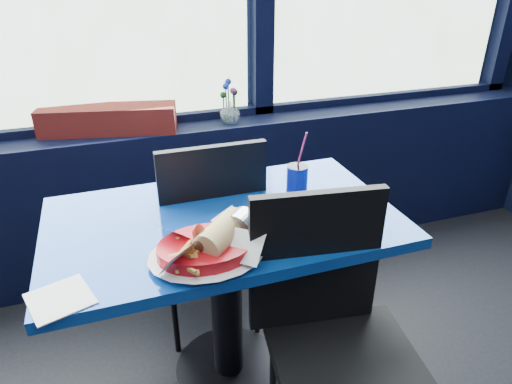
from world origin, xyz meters
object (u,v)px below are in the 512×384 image
object	(u,v)px
chair_near_front	(334,327)
ketchup_bottle	(183,178)
planter_box	(108,119)
food_basket	(209,246)
soda_cup	(297,181)
chair_near_back	(208,226)
flower_vase	(230,109)
near_table	(225,260)

from	to	relation	value
chair_near_front	ketchup_bottle	distance (m)	0.74
planter_box	food_basket	world-z (taller)	planter_box
planter_box	soda_cup	bearing A→B (deg)	-40.69
food_basket	chair_near_back	bearing A→B (deg)	58.70
flower_vase	food_basket	xyz separation A→B (m)	(-0.37, -1.06, -0.08)
chair_near_front	chair_near_back	distance (m)	0.74
near_table	soda_cup	size ratio (longest dim) A/B	4.53
near_table	food_basket	size ratio (longest dim) A/B	3.21
chair_near_back	chair_near_front	bearing A→B (deg)	108.16
chair_near_back	flower_vase	xyz separation A→B (m)	(0.26, 0.56, 0.32)
food_basket	ketchup_bottle	world-z (taller)	ketchup_bottle
near_table	ketchup_bottle	distance (m)	0.34
planter_box	ketchup_bottle	bearing A→B (deg)	-60.09
food_basket	ketchup_bottle	size ratio (longest dim) A/B	1.95
food_basket	ketchup_bottle	distance (m)	0.40
planter_box	chair_near_back	bearing A→B (deg)	-49.06
chair_near_front	flower_vase	xyz separation A→B (m)	(0.04, 1.26, 0.32)
food_basket	ketchup_bottle	xyz separation A→B (m)	(0.00, 0.40, 0.04)
near_table	flower_vase	bearing A→B (deg)	72.44
flower_vase	ketchup_bottle	world-z (taller)	flower_vase
planter_box	flower_vase	distance (m)	0.59
near_table	food_basket	distance (m)	0.33
ketchup_bottle	soda_cup	bearing A→B (deg)	-17.21
near_table	food_basket	world-z (taller)	food_basket
chair_near_front	flower_vase	world-z (taller)	flower_vase
near_table	soda_cup	world-z (taller)	soda_cup
flower_vase	chair_near_front	bearing A→B (deg)	-91.74
chair_near_back	soda_cup	bearing A→B (deg)	143.29
chair_near_back	ketchup_bottle	distance (m)	0.32
near_table	chair_near_back	world-z (taller)	chair_near_back
food_basket	soda_cup	world-z (taller)	soda_cup
planter_box	flower_vase	world-z (taller)	flower_vase
ketchup_bottle	soda_cup	size ratio (longest dim) A/B	0.72
chair_near_front	chair_near_back	xyz separation A→B (m)	(-0.22, 0.70, -0.00)
near_table	flower_vase	size ratio (longest dim) A/B	5.46
planter_box	food_basket	bearing A→B (deg)	-66.39
planter_box	flower_vase	xyz separation A→B (m)	(0.59, -0.04, 0.00)
chair_near_front	planter_box	xyz separation A→B (m)	(-0.55, 1.30, 0.31)
planter_box	ketchup_bottle	xyz separation A→B (m)	(0.22, -0.70, -0.03)
near_table	soda_cup	bearing A→B (deg)	10.40
chair_near_front	flower_vase	bearing A→B (deg)	96.45
chair_near_back	soda_cup	size ratio (longest dim) A/B	3.59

